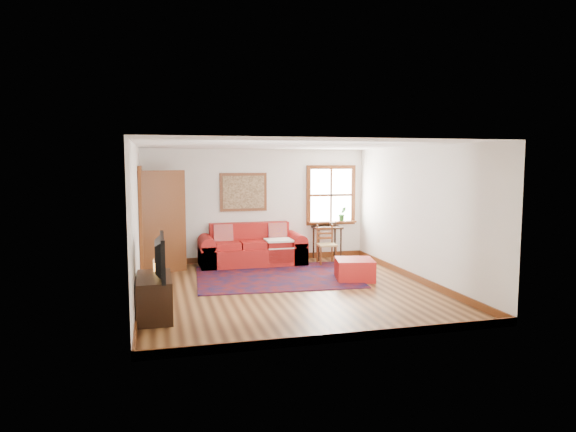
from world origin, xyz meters
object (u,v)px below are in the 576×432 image
object	(u,v)px
ladder_back_chair	(326,243)
red_ottoman	(355,269)
side_table	(327,232)
media_cabinet	(154,297)
red_leather_sofa	(252,251)

from	to	relation	value
ladder_back_chair	red_ottoman	bearing A→B (deg)	-88.78
side_table	media_cabinet	size ratio (longest dim) A/B	0.70
red_leather_sofa	ladder_back_chair	bearing A→B (deg)	-12.49
side_table	media_cabinet	xyz separation A→B (m)	(-3.83, -3.57, -0.33)
red_leather_sofa	media_cabinet	size ratio (longest dim) A/B	2.10
red_leather_sofa	media_cabinet	bearing A→B (deg)	-121.15
red_leather_sofa	side_table	xyz separation A→B (m)	(1.77, 0.17, 0.33)
red_leather_sofa	media_cabinet	distance (m)	3.97
red_ottoman	ladder_back_chair	xyz separation A→B (m)	(-0.03, 1.58, 0.26)
media_cabinet	red_leather_sofa	bearing A→B (deg)	58.85
red_leather_sofa	red_ottoman	world-z (taller)	red_leather_sofa
red_ottoman	red_leather_sofa	bearing A→B (deg)	142.39
red_leather_sofa	side_table	size ratio (longest dim) A/B	3.01
ladder_back_chair	side_table	bearing A→B (deg)	68.54
side_table	media_cabinet	world-z (taller)	side_table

